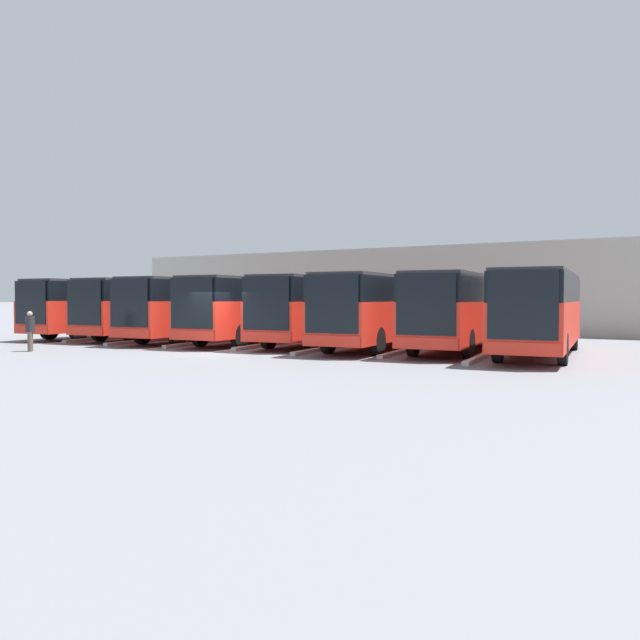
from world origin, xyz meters
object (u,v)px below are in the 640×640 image
Objects in this scene: bus_2 at (381,308)px; bus_7 at (109,306)px; bus_0 at (540,310)px; bus_6 at (159,306)px; bus_3 at (322,307)px; pedestrian at (30,330)px; bus_1 at (460,309)px; bus_5 at (201,307)px; bus_4 at (257,307)px.

bus_2 and bus_7 have the same top height.
bus_0 is 1.00× the size of bus_6.
bus_3 reaches higher than pedestrian.
bus_7 is (23.99, 0.16, 0.00)m from bus_0.
pedestrian is (-1.53, 9.04, -0.89)m from bus_6.
bus_1 is at bearing 177.37° from bus_7.
bus_5 reaches higher than pedestrian.
bus_0 and bus_3 have the same top height.
bus_2 is at bearing 174.17° from bus_6.
bus_0 is at bearing 170.46° from bus_3.
bus_1 is (3.43, -0.70, 0.00)m from bus_0.
pedestrian is (12.18, 8.85, -0.89)m from bus_2.
bus_2 is at bearing -5.96° from bus_0.
bus_5 is 8.92m from pedestrian.
bus_5 is (6.85, 0.88, 0.00)m from bus_3.
bus_3 and bus_7 have the same top height.
bus_3 is 1.00× the size of bus_7.
bus_1 and bus_4 have the same top height.
bus_1 is 1.00× the size of bus_7.
bus_6 is at bearing -5.66° from bus_4.
bus_1 reaches higher than pedestrian.
bus_1 and bus_6 have the same top height.
bus_3 and bus_5 have the same top height.
bus_5 is (17.14, 0.07, 0.00)m from bus_0.
bus_4 is at bearing 179.86° from bus_5.
bus_6 is at bearing -2.20° from bus_3.
bus_2 is at bearing 175.95° from bus_5.
bus_1 is 1.00× the size of bus_4.
bus_0 is 1.00× the size of bus_5.
pedestrian is (19.03, 8.74, -0.89)m from bus_0.
bus_0 is 1.00× the size of bus_1.
bus_4 is at bearing -76.94° from pedestrian.
bus_0 is at bearing 174.13° from bus_6.
bus_4 is 1.00× the size of bus_7.
bus_0 is 20.57m from bus_6.
bus_0 and bus_7 have the same top height.
bus_6 reaches higher than pedestrian.
pedestrian is (8.75, 9.55, -0.89)m from bus_3.
bus_5 is (10.28, 0.18, 0.00)m from bus_2.
bus_1 is 1.00× the size of bus_3.
bus_5 is (13.71, 0.77, 0.00)m from bus_1.
bus_0 reaches higher than pedestrian.
bus_0 is 1.00× the size of bus_4.
bus_5 is at bearing -58.57° from pedestrian.
bus_2 is 1.00× the size of bus_6.
bus_2 is 13.71m from bus_6.
bus_6 is (10.28, 0.51, 0.00)m from bus_3.
bus_0 is 1.00× the size of bus_2.
bus_4 is (3.43, 0.58, 0.00)m from bus_3.
bus_1 is 13.73m from bus_5.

